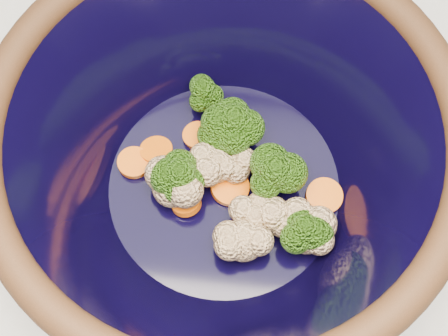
{
  "coord_description": "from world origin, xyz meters",
  "views": [
    {
      "loc": [
        -0.04,
        -0.15,
        1.43
      ],
      "look_at": [
        -0.06,
        0.05,
        0.97
      ],
      "focal_mm": 50.0,
      "sensor_mm": 36.0,
      "label": 1
    }
  ],
  "objects": [
    {
      "name": "mixing_bowl",
      "position": [
        -0.06,
        0.05,
        0.99
      ],
      "size": [
        0.44,
        0.44,
        0.15
      ],
      "rotation": [
        0.0,
        0.0,
        -0.38
      ],
      "color": "black",
      "rests_on": "counter"
    },
    {
      "name": "vegetable_pile",
      "position": [
        -0.05,
        0.05,
        0.96
      ],
      "size": [
        0.19,
        0.16,
        0.06
      ],
      "color": "#608442",
      "rests_on": "mixing_bowl"
    }
  ]
}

